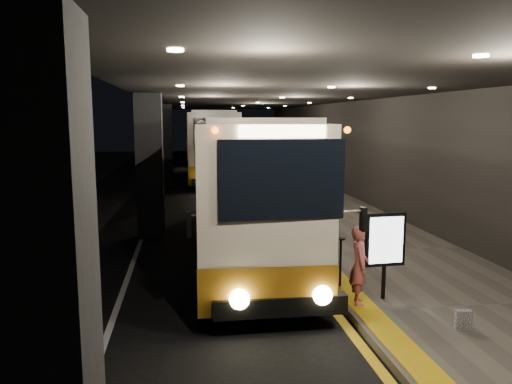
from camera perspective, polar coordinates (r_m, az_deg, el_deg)
ground at (r=12.09m, az=-5.79°, el=-9.23°), size 90.00×90.00×0.00m
lane_line_white at (r=16.98m, az=-12.59°, el=-4.20°), size 0.12×50.00×0.01m
kerb_stripe_yellow at (r=17.14m, az=1.40°, el=-3.87°), size 0.18×50.00×0.01m
sidewalk at (r=17.68m, az=9.12°, el=-3.37°), size 4.50×50.00×0.15m
tactile_strip at (r=17.20m, az=3.05°, el=-3.33°), size 0.50×50.00×0.01m
terminal_wall at (r=18.12m, az=16.19°, el=6.02°), size 0.10×50.00×6.00m
support_columns at (r=15.63m, az=-12.03°, el=2.89°), size 0.80×24.80×4.40m
canopy at (r=16.80m, az=1.98°, el=11.64°), size 9.00×50.00×0.40m
coach_main at (r=13.71m, az=-1.55°, el=0.26°), size 2.78×11.52×3.57m
coach_second at (r=30.44m, az=-5.17°, el=5.08°), size 2.86×12.57×3.94m
coach_third at (r=44.44m, az=-6.15°, el=6.15°), size 2.75×12.73×4.00m
passenger_boarding at (r=9.72m, az=11.73°, el=-8.21°), size 0.47×0.62×1.51m
bag_polka at (r=9.32m, az=22.61°, el=-13.31°), size 0.28×0.16×0.33m
info_sign at (r=9.99m, az=14.55°, el=-5.48°), size 0.82×0.17×1.72m
stanchion_post at (r=10.67m, az=9.62°, el=-7.98°), size 0.05×0.05×1.03m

